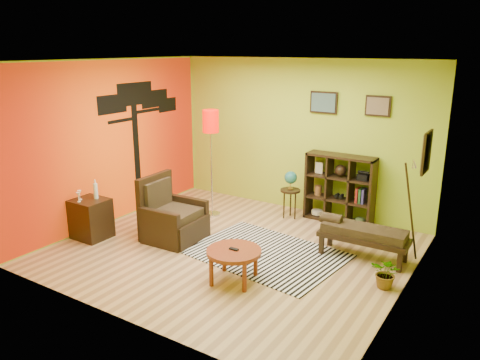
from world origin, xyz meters
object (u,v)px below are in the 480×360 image
Objects in this scene: side_cabinet at (91,218)px; bench at (361,233)px; globe_table at (291,183)px; armchair at (171,220)px; potted_plant at (387,276)px; coffee_table at (234,254)px; floor_lamp at (211,131)px; cube_shelf at (340,189)px.

bench is (3.92, 1.60, 0.05)m from side_cabinet.
armchair is at bearing -122.43° from globe_table.
globe_table is 0.66× the size of bench.
potted_plant is (2.20, -1.65, -0.49)m from globe_table.
armchair reaches higher than globe_table.
coffee_table is at bearing -126.35° from bench.
armchair is at bearing -86.14° from floor_lamp.
cube_shelf is 2.86× the size of potted_plant.
cube_shelf reaches higher than armchair.
globe_table is at bearing 57.57° from armchair.
globe_table is 2.07× the size of potted_plant.
cube_shelf is at bearing 125.32° from potted_plant.
armchair is 2.24m from globe_table.
floor_lamp is 1.47× the size of bench.
armchair is at bearing -176.28° from potted_plant.
armchair is at bearing 30.85° from side_cabinet.
potted_plant is (0.58, -0.71, -0.22)m from bench.
armchair is 1.76m from floor_lamp.
side_cabinet is 3.44m from globe_table.
potted_plant is at bearing 11.13° from side_cabinet.
armchair reaches higher than coffee_table.
floor_lamp reaches higher than bench.
armchair is 2.97m from cube_shelf.
bench is (1.62, -0.94, -0.28)m from globe_table.
coffee_table is at bearing -22.08° from armchair.
floor_lamp is 1.68m from globe_table.
floor_lamp is at bearing 132.13° from coffee_table.
floor_lamp reaches higher than cube_shelf.
side_cabinet reaches higher than bench.
potted_plant is (3.47, -1.01, -1.40)m from floor_lamp.
armchair is 1.30m from side_cabinet.
side_cabinet is at bearing -179.93° from coffee_table.
floor_lamp is (1.03, 1.90, 1.24)m from side_cabinet.
globe_table is (1.27, 0.63, -0.91)m from floor_lamp.
potted_plant is at bearing -50.71° from bench.
side_cabinet is 0.80× the size of cube_shelf.
bench is at bearing -6.02° from floor_lamp.
armchair is at bearing -161.65° from bench.
globe_table is at bearing 143.17° from potted_plant.
bench is 0.94m from potted_plant.
armchair is 0.85× the size of cube_shelf.
globe_table is 2.79m from potted_plant.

